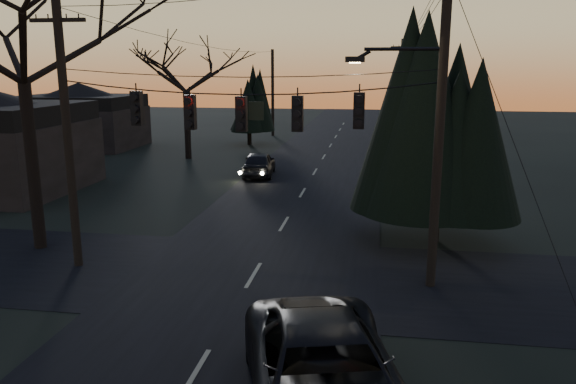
% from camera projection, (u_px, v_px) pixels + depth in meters
% --- Properties ---
extents(main_road, '(8.00, 120.00, 0.02)m').
position_uv_depth(main_road, '(297.00, 202.00, 27.54)').
color(main_road, black).
rests_on(main_road, ground).
extents(cross_road, '(60.00, 7.00, 0.02)m').
position_uv_depth(cross_road, '(254.00, 275.00, 17.90)').
color(cross_road, black).
rests_on(cross_road, ground).
extents(utility_pole_right, '(5.00, 0.30, 10.00)m').
position_uv_depth(utility_pole_right, '(430.00, 286.00, 17.07)').
color(utility_pole_right, black).
rests_on(utility_pole_right, ground).
extents(utility_pole_left, '(1.80, 0.30, 8.50)m').
position_uv_depth(utility_pole_left, '(79.00, 265.00, 18.81)').
color(utility_pole_left, black).
rests_on(utility_pole_left, ground).
extents(utility_pole_far_r, '(1.80, 0.30, 8.50)m').
position_uv_depth(utility_pole_far_r, '(398.00, 151.00, 44.05)').
color(utility_pole_far_r, black).
rests_on(utility_pole_far_r, ground).
extents(utility_pole_far_l, '(0.30, 0.30, 8.00)m').
position_uv_depth(utility_pole_far_l, '(273.00, 136.00, 53.50)').
color(utility_pole_far_l, black).
rests_on(utility_pole_far_l, ground).
extents(span_signal_assembly, '(11.50, 0.44, 1.64)m').
position_uv_depth(span_signal_assembly, '(243.00, 111.00, 16.79)').
color(span_signal_assembly, black).
rests_on(span_signal_assembly, ground).
extents(bare_tree_left, '(9.91, 9.91, 11.91)m').
position_uv_depth(bare_tree_left, '(17.00, 11.00, 18.83)').
color(bare_tree_left, black).
rests_on(bare_tree_left, ground).
extents(evergreen_right, '(4.89, 4.89, 8.74)m').
position_uv_depth(evergreen_right, '(442.00, 110.00, 20.29)').
color(evergreen_right, black).
rests_on(evergreen_right, ground).
extents(bare_tree_dist, '(6.22, 6.22, 9.49)m').
position_uv_depth(bare_tree_dist, '(185.00, 64.00, 38.93)').
color(bare_tree_dist, black).
rests_on(bare_tree_dist, ground).
extents(evergreen_dist, '(3.93, 3.93, 5.86)m').
position_uv_depth(evergreen_dist, '(249.00, 103.00, 46.67)').
color(evergreen_dist, black).
rests_on(evergreen_dist, ground).
extents(house_left_far, '(9.00, 7.00, 5.20)m').
position_uv_depth(house_left_far, '(81.00, 115.00, 45.41)').
color(house_left_far, black).
rests_on(house_left_far, ground).
extents(suv_near, '(4.34, 6.76, 1.73)m').
position_uv_depth(suv_near, '(325.00, 378.00, 10.45)').
color(suv_near, black).
rests_on(suv_near, ground).
extents(sedan_oncoming_a, '(2.16, 4.51, 1.49)m').
position_uv_depth(sedan_oncoming_a, '(259.00, 164.00, 33.82)').
color(sedan_oncoming_a, black).
rests_on(sedan_oncoming_a, ground).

